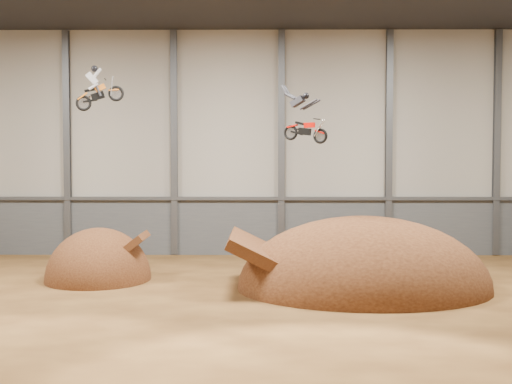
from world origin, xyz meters
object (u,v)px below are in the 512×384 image
(fmx_rider_a, at_px, (102,84))
(takeoff_ramp, at_px, (99,280))
(fmx_rider_b, at_px, (305,115))
(landing_ramp, at_px, (363,289))

(fmx_rider_a, bearing_deg, takeoff_ramp, 129.69)
(takeoff_ramp, distance_m, fmx_rider_b, 13.29)
(fmx_rider_a, bearing_deg, landing_ramp, -17.25)
(fmx_rider_a, xyz_separation_m, fmx_rider_b, (9.79, -2.51, -1.65))
(landing_ramp, xyz_separation_m, fmx_rider_b, (-2.81, -0.55, 8.10))
(takeoff_ramp, xyz_separation_m, landing_ramp, (12.96, -2.29, 0.00))
(landing_ramp, height_order, fmx_rider_b, fmx_rider_b)
(takeoff_ramp, height_order, fmx_rider_b, fmx_rider_b)
(fmx_rider_a, bearing_deg, fmx_rider_b, -22.79)
(takeoff_ramp, distance_m, fmx_rider_a, 9.76)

